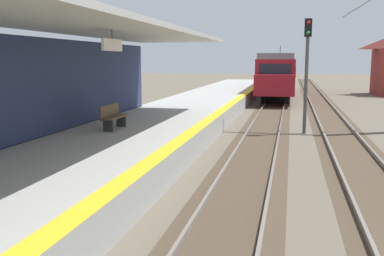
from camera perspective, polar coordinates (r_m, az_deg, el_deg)
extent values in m
cube|color=#A8A8A3|center=(17.30, -6.26, -0.95)|extent=(5.00, 80.00, 0.90)
cube|color=yellow|center=(16.64, 1.06, 0.29)|extent=(0.50, 80.00, 0.01)
cube|color=#B2B2AD|center=(11.97, -16.05, 13.16)|extent=(4.40, 24.00, 0.16)
cube|color=white|center=(13.57, -10.33, 10.57)|extent=(0.08, 1.40, 0.36)
cylinder|color=#333333|center=(13.58, -10.37, 11.90)|extent=(0.03, 0.03, 0.27)
cube|color=#4C3D2D|center=(20.43, 9.26, -0.77)|extent=(2.34, 120.00, 0.01)
cube|color=slate|center=(20.47, 7.25, -0.48)|extent=(0.08, 120.00, 0.15)
cube|color=slate|center=(20.39, 11.28, -0.62)|extent=(0.08, 120.00, 0.15)
cube|color=#4C3D2D|center=(20.52, 18.78, -1.09)|extent=(2.34, 120.00, 0.01)
cube|color=slate|center=(20.44, 16.78, -0.81)|extent=(0.08, 120.00, 0.15)
cube|color=slate|center=(20.59, 20.78, -0.94)|extent=(0.08, 120.00, 0.15)
cube|color=maroon|center=(41.53, 11.18, 6.89)|extent=(2.90, 18.00, 2.70)
cube|color=slate|center=(41.51, 11.24, 9.05)|extent=(2.67, 18.00, 0.44)
cube|color=black|center=(32.50, 10.73, 7.11)|extent=(2.32, 0.06, 1.21)
cube|color=maroon|center=(31.76, 10.64, 5.49)|extent=(2.78, 1.60, 1.49)
cube|color=black|center=(41.50, 13.23, 7.38)|extent=(0.04, 15.84, 0.86)
cylinder|color=#333333|center=(45.11, 11.40, 9.87)|extent=(0.06, 0.06, 0.90)
cube|color=black|center=(35.79, 10.82, 3.86)|extent=(2.17, 2.20, 0.72)
cube|color=black|center=(47.45, 11.32, 5.04)|extent=(2.17, 2.20, 0.72)
cylinder|color=#4C4C4C|center=(20.73, 14.59, 5.31)|extent=(0.16, 0.16, 4.40)
cube|color=black|center=(20.74, 14.87, 12.49)|extent=(0.32, 0.24, 0.80)
sphere|color=red|center=(20.62, 14.91, 13.13)|extent=(0.16, 0.16, 0.16)
sphere|color=green|center=(20.59, 14.86, 11.91)|extent=(0.16, 0.16, 0.16)
cube|color=brown|center=(16.04, -10.01, 1.41)|extent=(0.44, 1.60, 0.06)
cube|color=brown|center=(16.09, -10.69, 2.28)|extent=(0.06, 1.60, 0.40)
cube|color=#333333|center=(15.53, -10.84, 0.33)|extent=(0.36, 0.08, 0.44)
cube|color=#333333|center=(16.62, -9.20, 0.93)|extent=(0.36, 0.08, 0.44)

